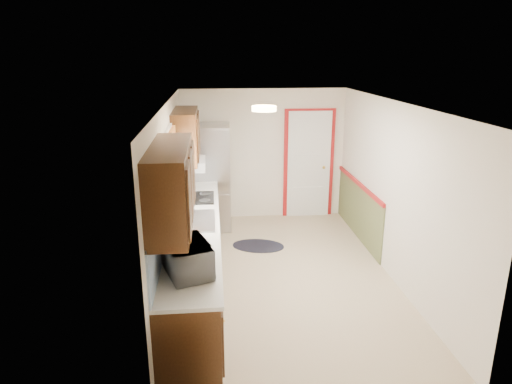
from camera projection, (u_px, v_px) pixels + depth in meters
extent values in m
cube|color=tan|center=(283.00, 276.00, 6.40)|extent=(3.20, 5.20, 0.12)
cube|color=white|center=(286.00, 103.00, 5.70)|extent=(3.20, 5.20, 0.12)
cube|color=silver|center=(263.00, 155.00, 8.43)|extent=(3.20, 0.10, 2.40)
cube|color=silver|center=(332.00, 286.00, 3.67)|extent=(3.20, 0.10, 2.40)
cube|color=silver|center=(170.00, 198.00, 5.92)|extent=(0.10, 5.20, 2.40)
cube|color=silver|center=(393.00, 191.00, 6.19)|extent=(0.10, 5.20, 2.40)
cube|color=#371D0C|center=(195.00, 260.00, 5.88)|extent=(0.60, 4.00, 0.90)
cube|color=silver|center=(195.00, 225.00, 5.74)|extent=(0.63, 4.00, 0.04)
cube|color=#61A2ED|center=(169.00, 204.00, 5.63)|extent=(0.02, 4.00, 0.55)
cube|color=#371D0C|center=(171.00, 185.00, 4.23)|extent=(0.35, 1.40, 0.75)
cube|color=#371D0C|center=(186.00, 135.00, 6.80)|extent=(0.35, 1.20, 0.75)
cube|color=white|center=(168.00, 170.00, 5.60)|extent=(0.02, 1.00, 0.90)
cube|color=red|center=(170.00, 142.00, 5.51)|extent=(0.05, 1.12, 0.24)
cube|color=#B7B7BC|center=(194.00, 221.00, 5.83)|extent=(0.52, 0.82, 0.02)
cube|color=white|center=(191.00, 164.00, 6.98)|extent=(0.45, 0.60, 0.15)
cube|color=maroon|center=(309.00, 164.00, 8.54)|extent=(0.94, 0.05, 2.08)
cube|color=white|center=(309.00, 165.00, 8.52)|extent=(0.80, 0.04, 2.00)
cube|color=#525932|center=(358.00, 211.00, 7.69)|extent=(0.02, 2.30, 0.90)
cube|color=maroon|center=(359.00, 184.00, 7.56)|extent=(0.04, 2.30, 0.06)
cylinder|color=#FFD88C|center=(264.00, 108.00, 5.50)|extent=(0.30, 0.30, 0.06)
imported|color=white|center=(188.00, 255.00, 4.40)|extent=(0.49, 0.65, 0.39)
cube|color=#B7B7BC|center=(208.00, 177.00, 7.99)|extent=(0.79, 0.74, 1.84)
cylinder|color=black|center=(193.00, 189.00, 7.62)|extent=(0.02, 0.02, 1.29)
ellipsoid|color=black|center=(258.00, 246.00, 7.39)|extent=(0.94, 0.73, 0.01)
cube|color=black|center=(197.00, 198.00, 6.73)|extent=(0.51, 0.62, 0.02)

